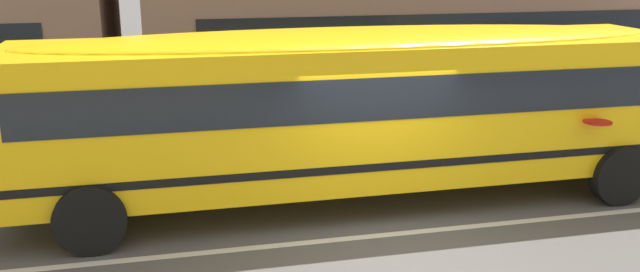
% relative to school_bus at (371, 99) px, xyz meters
% --- Properties ---
extents(ground_plane, '(400.00, 400.00, 0.00)m').
position_rel_school_bus_xyz_m(ground_plane, '(-0.30, -1.68, -1.80)').
color(ground_plane, '#54514F').
extents(sidewalk_far, '(120.00, 3.00, 0.01)m').
position_rel_school_bus_xyz_m(sidewalk_far, '(-0.30, 6.52, -1.79)').
color(sidewalk_far, gray).
rests_on(sidewalk_far, ground_plane).
extents(lane_centreline, '(110.00, 0.16, 0.01)m').
position_rel_school_bus_xyz_m(lane_centreline, '(-0.30, -1.68, -1.79)').
color(lane_centreline, silver).
rests_on(lane_centreline, ground_plane).
extents(school_bus, '(13.52, 3.20, 3.02)m').
position_rel_school_bus_xyz_m(school_bus, '(0.00, 0.00, 0.00)').
color(school_bus, yellow).
rests_on(school_bus, ground_plane).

